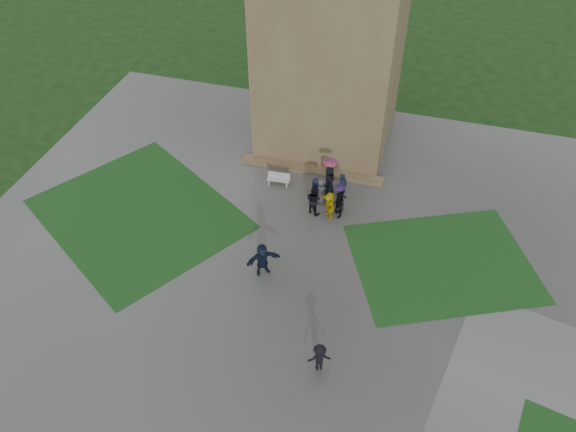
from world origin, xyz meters
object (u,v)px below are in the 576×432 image
(tower, at_px, (335,1))
(pedestrian_near, at_px, (319,358))
(bench, at_px, (279,179))
(pedestrian_mid, at_px, (262,259))

(tower, xyz_separation_m, pedestrian_near, (3.82, -17.89, -8.20))
(tower, distance_m, bench, 10.70)
(bench, bearing_deg, pedestrian_mid, -83.93)
(pedestrian_mid, bearing_deg, bench, 63.42)
(bench, distance_m, pedestrian_mid, 7.17)
(tower, xyz_separation_m, bench, (-1.59, -6.20, -8.57))
(tower, height_order, bench, tower)
(tower, relative_size, pedestrian_mid, 9.44)
(pedestrian_mid, relative_size, pedestrian_near, 1.22)
(pedestrian_mid, bearing_deg, pedestrian_near, -85.72)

